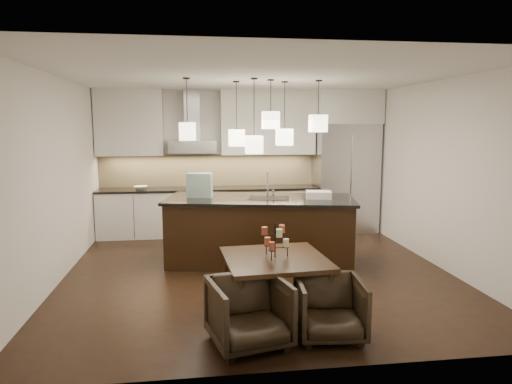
{
  "coord_description": "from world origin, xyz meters",
  "views": [
    {
      "loc": [
        -0.88,
        -6.39,
        2.13
      ],
      "look_at": [
        0.0,
        0.2,
        1.15
      ],
      "focal_mm": 32.0,
      "sensor_mm": 36.0,
      "label": 1
    }
  ],
  "objects": [
    {
      "name": "floor",
      "position": [
        0.0,
        0.0,
        -0.01
      ],
      "size": [
        5.5,
        5.5,
        0.02
      ],
      "primitive_type": "cube",
      "color": "black",
      "rests_on": "ground"
    },
    {
      "name": "ceiling",
      "position": [
        0.0,
        0.0,
        2.81
      ],
      "size": [
        5.5,
        5.5,
        0.02
      ],
      "primitive_type": "cube",
      "color": "white",
      "rests_on": "wall_back"
    },
    {
      "name": "wall_back",
      "position": [
        0.0,
        2.76,
        1.4
      ],
      "size": [
        5.5,
        0.02,
        2.8
      ],
      "primitive_type": "cube",
      "color": "silver",
      "rests_on": "ground"
    },
    {
      "name": "wall_front",
      "position": [
        0.0,
        -2.76,
        1.4
      ],
      "size": [
        5.5,
        0.02,
        2.8
      ],
      "primitive_type": "cube",
      "color": "silver",
      "rests_on": "ground"
    },
    {
      "name": "wall_left",
      "position": [
        -2.76,
        0.0,
        1.4
      ],
      "size": [
        0.02,
        5.5,
        2.8
      ],
      "primitive_type": "cube",
      "color": "silver",
      "rests_on": "ground"
    },
    {
      "name": "wall_right",
      "position": [
        2.76,
        0.0,
        1.4
      ],
      "size": [
        0.02,
        5.5,
        2.8
      ],
      "primitive_type": "cube",
      "color": "silver",
      "rests_on": "ground"
    },
    {
      "name": "refrigerator",
      "position": [
        2.1,
        2.38,
        1.07
      ],
      "size": [
        1.2,
        0.72,
        2.15
      ],
      "primitive_type": "cube",
      "color": "#B7B7BA",
      "rests_on": "floor"
    },
    {
      "name": "fridge_panel",
      "position": [
        2.1,
        2.38,
        2.47
      ],
      "size": [
        1.26,
        0.72,
        0.65
      ],
      "primitive_type": "cube",
      "color": "silver",
      "rests_on": "refrigerator"
    },
    {
      "name": "lower_cabinets",
      "position": [
        -0.62,
        2.43,
        0.44
      ],
      "size": [
        4.21,
        0.62,
        0.88
      ],
      "primitive_type": "cube",
      "color": "silver",
      "rests_on": "floor"
    },
    {
      "name": "countertop",
      "position": [
        -0.62,
        2.43,
        0.9
      ],
      "size": [
        4.21,
        0.66,
        0.04
      ],
      "primitive_type": "cube",
      "color": "black",
      "rests_on": "lower_cabinets"
    },
    {
      "name": "backsplash",
      "position": [
        -0.62,
        2.73,
        1.24
      ],
      "size": [
        4.21,
        0.02,
        0.63
      ],
      "primitive_type": "cube",
      "color": "#D1C18A",
      "rests_on": "countertop"
    },
    {
      "name": "upper_cab_left",
      "position": [
        -2.1,
        2.57,
        2.17
      ],
      "size": [
        1.25,
        0.35,
        1.25
      ],
      "primitive_type": "cube",
      "color": "silver",
      "rests_on": "wall_back"
    },
    {
      "name": "upper_cab_right",
      "position": [
        0.55,
        2.57,
        2.17
      ],
      "size": [
        1.85,
        0.35,
        1.25
      ],
      "primitive_type": "cube",
      "color": "silver",
      "rests_on": "wall_back"
    },
    {
      "name": "hood_canopy",
      "position": [
        -0.93,
        2.48,
        1.72
      ],
      "size": [
        0.9,
        0.52,
        0.24
      ],
      "primitive_type": "cube",
      "color": "#B7B7BA",
      "rests_on": "wall_back"
    },
    {
      "name": "hood_chimney",
      "position": [
        -0.93,
        2.59,
        2.32
      ],
      "size": [
        0.3,
        0.28,
        0.96
      ],
      "primitive_type": "cube",
      "color": "#B7B7BA",
      "rests_on": "hood_canopy"
    },
    {
      "name": "fruit_bowl",
      "position": [
        -1.91,
        2.38,
        0.95
      ],
      "size": [
        0.27,
        0.27,
        0.06
      ],
      "primitive_type": "imported",
      "rotation": [
        0.0,
        0.0,
        0.03
      ],
      "color": "silver",
      "rests_on": "countertop"
    },
    {
      "name": "island_body",
      "position": [
        0.1,
        0.46,
        0.49
      ],
      "size": [
        2.93,
        1.63,
        0.97
      ],
      "primitive_type": "cube",
      "rotation": [
        0.0,
        0.0,
        -0.2
      ],
      "color": "black",
      "rests_on": "floor"
    },
    {
      "name": "island_top",
      "position": [
        0.1,
        0.46,
        1.0
      ],
      "size": [
        3.04,
        1.74,
        0.04
      ],
      "primitive_type": "cube",
      "rotation": [
        0.0,
        0.0,
        -0.2
      ],
      "color": "black",
      "rests_on": "island_body"
    },
    {
      "name": "faucet",
      "position": [
        0.23,
        0.55,
        1.23
      ],
      "size": [
        0.16,
        0.28,
        0.42
      ],
      "primitive_type": null,
      "rotation": [
        0.0,
        0.0,
        -0.2
      ],
      "color": "silver",
      "rests_on": "island_top"
    },
    {
      "name": "tote_bag",
      "position": [
        -0.82,
        0.65,
        1.21
      ],
      "size": [
        0.41,
        0.27,
        0.38
      ],
      "primitive_type": "cube",
      "rotation": [
        0.0,
        0.0,
        -0.2
      ],
      "color": "#245D40",
      "rests_on": "island_top"
    },
    {
      "name": "food_container",
      "position": [
        0.98,
        0.29,
        1.07
      ],
      "size": [
        0.42,
        0.34,
        0.11
      ],
      "primitive_type": "cube",
      "rotation": [
        0.0,
        0.0,
        -0.2
      ],
      "color": "silver",
      "rests_on": "island_top"
    },
    {
      "name": "dining_table",
      "position": [
        -0.02,
        -1.53,
        0.33
      ],
      "size": [
        1.19,
        1.19,
        0.67
      ],
      "primitive_type": null,
      "rotation": [
        0.0,
        0.0,
        0.07
      ],
      "color": "black",
      "rests_on": "floor"
    },
    {
      "name": "candelabra",
      "position": [
        -0.02,
        -1.53,
        0.86
      ],
      "size": [
        0.34,
        0.34,
        0.39
      ],
      "primitive_type": null,
      "rotation": [
        0.0,
        0.0,
        0.07
      ],
      "color": "black",
      "rests_on": "dining_table"
    },
    {
      "name": "candle_a",
      "position": [
        0.11,
        -1.53,
        0.83
      ],
      "size": [
        0.07,
        0.07,
        0.09
      ],
      "primitive_type": "cylinder",
      "rotation": [
        0.0,
        0.0,
        0.07
      ],
      "color": "beige",
      "rests_on": "candelabra"
    },
    {
      "name": "candle_b",
      "position": [
        -0.09,
        -1.43,
        0.83
      ],
      "size": [
        0.07,
        0.07,
        0.09
      ],
      "primitive_type": "cylinder",
      "rotation": [
        0.0,
        0.0,
        0.07
      ],
      "color": "#BC542D",
      "rests_on": "candelabra"
    },
    {
      "name": "candle_c",
      "position": [
        -0.07,
        -1.65,
        0.83
      ],
      "size": [
        0.07,
        0.07,
        0.09
      ],
      "primitive_type": "cylinder",
      "rotation": [
        0.0,
        0.0,
        0.07
      ],
      "color": "brown",
      "rests_on": "candelabra"
    },
    {
      "name": "candle_d",
      "position": [
        0.07,
        -1.45,
        0.97
      ],
      "size": [
        0.07,
        0.07,
        0.09
      ],
      "primitive_type": "cylinder",
      "rotation": [
        0.0,
        0.0,
        0.07
      ],
      "color": "#BC542D",
      "rests_on": "candelabra"
    },
    {
      "name": "candle_e",
      "position": [
        -0.14,
        -1.52,
        0.97
      ],
      "size": [
        0.07,
        0.07,
        0.09
      ],
      "primitive_type": "cylinder",
      "rotation": [
        0.0,
        0.0,
        0.07
      ],
      "color": "brown",
      "rests_on": "candelabra"
    },
    {
      "name": "candle_f",
      "position": [
        0.01,
        -1.65,
        0.97
      ],
      "size": [
        0.07,
        0.07,
        0.09
      ],
      "primitive_type": "cylinder",
      "rotation": [
        0.0,
        0.0,
        0.07
      ],
      "color": "beige",
      "rests_on": "candelabra"
    },
    {
      "name": "armchair_left",
      "position": [
        -0.39,
        -2.23,
        0.33
      ],
      "size": [
        0.86,
        0.88,
        0.67
      ],
      "primitive_type": "imported",
      "rotation": [
        0.0,
        0.0,
        0.23
      ],
      "color": "black",
      "rests_on": "floor"
    },
    {
      "name": "armchair_right",
      "position": [
        0.43,
        -2.17,
        0.31
      ],
      "size": [
        0.71,
        0.73,
        0.61
      ],
      "primitive_type": "imported",
      "rotation": [
        0.0,
        0.0,
        -0.08
      ],
      "color": "black",
      "rests_on": "floor"
    },
    {
      "name": "pendant_a",
      "position": [
        -0.98,
        0.38,
        2.04
      ],
      "size": [
        0.24,
        0.24,
        0.26
      ],
      "primitive_type": "cube",
      "color": "#F1E9BE",
      "rests_on": "ceiling"
    },
    {
      "name": "pendant_b",
      "position": [
        -0.23,
        0.79,
        1.93
      ],
      "size": [
        0.24,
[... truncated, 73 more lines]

